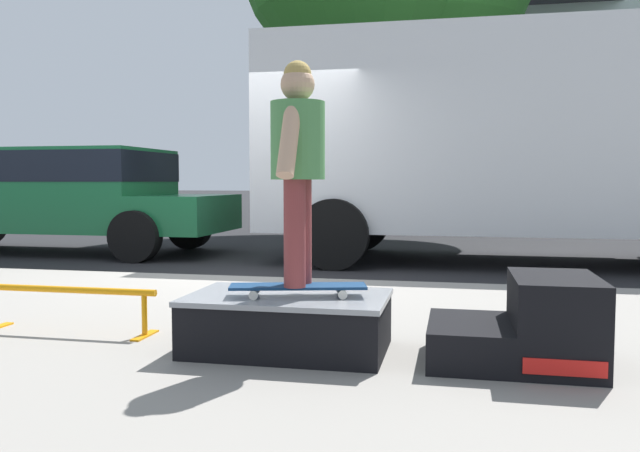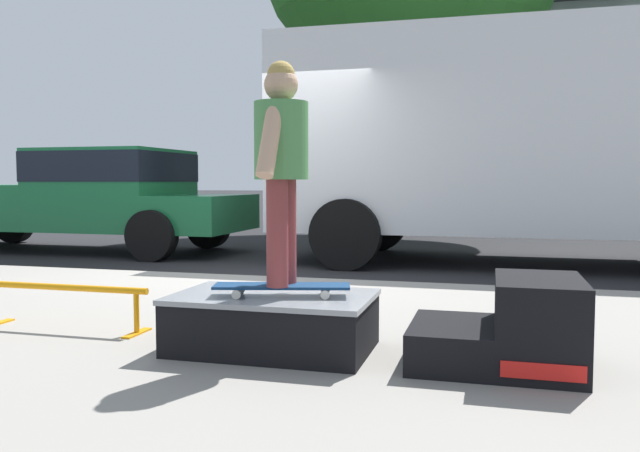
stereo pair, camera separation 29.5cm
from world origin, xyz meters
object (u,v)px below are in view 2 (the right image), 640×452
pickup_truck_green (83,195)px  grind_rail (64,296)px  box_truck (540,137)px  skate_box (273,320)px  kicker_ramp (511,330)px  skater_kid (281,154)px  skateboard (282,287)px

pickup_truck_green → grind_rail: bearing=-55.8°
pickup_truck_green → box_truck: bearing=0.8°
skate_box → pickup_truck_green: bearing=133.5°
kicker_ramp → skate_box: bearing=180.0°
kicker_ramp → skater_kid: 1.58m
kicker_ramp → pickup_truck_green: size_ratio=0.16×
kicker_ramp → grind_rail: kicker_ramp is taller
grind_rail → pickup_truck_green: bearing=124.2°
kicker_ramp → box_truck: (0.48, 5.49, 1.38)m
grind_rail → box_truck: size_ratio=0.18×
skate_box → pickup_truck_green: (-5.10, 5.39, 0.59)m
kicker_ramp → grind_rail: size_ratio=0.71×
kicker_ramp → skater_kid: size_ratio=0.70×
skateboard → box_truck: 5.93m
skate_box → kicker_ramp: bearing=-0.0°
kicker_ramp → box_truck: size_ratio=0.13×
skate_box → box_truck: 5.95m
skate_box → kicker_ramp: kicker_ramp is taller
skate_box → skater_kid: 0.97m
skateboard → pickup_truck_green: pickup_truck_green is taller
skate_box → box_truck: size_ratio=0.17×
skate_box → pickup_truck_green: 7.45m
skateboard → box_truck: size_ratio=0.12×
grind_rail → pickup_truck_green: 6.37m
skate_box → pickup_truck_green: size_ratio=0.20×
skate_box → skateboard: bearing=-35.1°
skateboard → skater_kid: size_ratio=0.63×
skate_box → grind_rail: size_ratio=0.92×
skate_box → skater_kid: skater_kid is taller
skateboard → skater_kid: (0.00, -0.00, 0.76)m
grind_rail → skater_kid: 1.86m
grind_rail → skater_kid: size_ratio=0.99×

